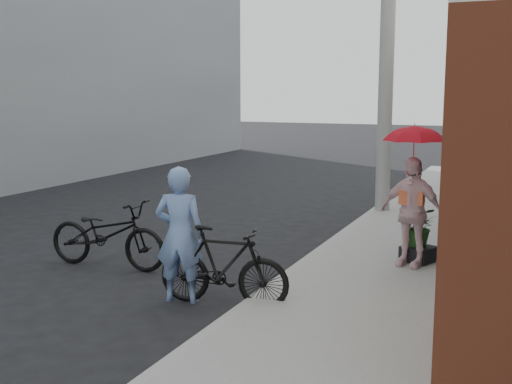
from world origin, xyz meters
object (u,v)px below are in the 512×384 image
Objects in this scene: utility_pole at (387,34)px; bike_left at (107,234)px; officer at (180,235)px; kimono_woman at (411,212)px; bike_right at (224,266)px; planter at (419,254)px.

utility_pole is 3.85× the size of bike_left.
bike_left is (-1.66, 0.86, -0.32)m from officer.
bike_right is at bearing -114.15° from kimono_woman.
officer is 0.63m from bike_right.
planter is at bearing -70.17° from utility_pole.
bike_right is 2.77m from kimono_woman.
bike_left is (-2.69, -5.21, -3.02)m from utility_pole.
planter is at bearing 89.69° from kimono_woman.
kimono_woman is at bearing -46.30° from bike_right.
bike_right is at bearing -112.46° from bike_left.
bike_left is 4.31m from planter.
officer is 4.04× the size of planter.
planter is (1.30, -3.60, -3.28)m from utility_pole.
planter is (0.07, 0.28, -0.63)m from kimono_woman.
bike_right is 3.91× the size of planter.
officer is (-1.03, -6.07, -2.70)m from utility_pole.
kimono_woman reaches higher than bike_left.
bike_left is 2.33m from bike_right.
kimono_woman is at bearing -150.17° from officer.
utility_pole is 6.72m from officer.
utility_pole is at bearing -12.10° from bike_right.
utility_pole is at bearing -113.94° from officer.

